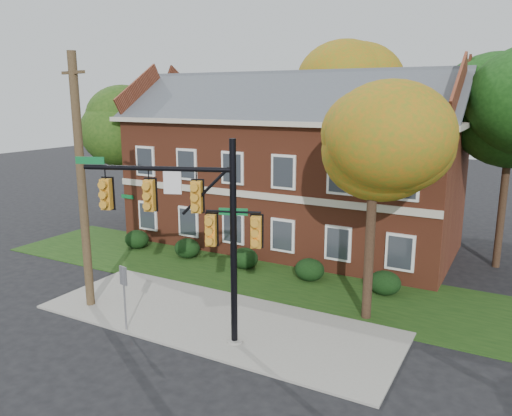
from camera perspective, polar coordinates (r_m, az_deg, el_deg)
The scene contains 15 objects.
ground at distance 18.89m, azimuth -6.40°, elevation -13.80°, with size 120.00×120.00×0.00m, color black.
sidewalk at distance 19.61m, azimuth -4.69°, elevation -12.59°, with size 14.00×5.00×0.08m, color gray.
grass_strip at distance 23.61m, azimuth 2.05°, elevation -8.13°, with size 30.00×6.00×0.04m, color #193811.
apartment_building at distance 28.52m, azimuth 3.93°, elevation 5.75°, with size 18.80×8.80×9.74m.
hedge_far_left at distance 28.92m, azimuth -13.46°, elevation -3.50°, with size 1.40×1.26×1.05m, color black.
hedge_left at distance 26.77m, azimuth -7.86°, elevation -4.57°, with size 1.40×1.26×1.05m, color black.
hedge_center at distance 24.92m, azimuth -1.34°, elevation -5.76°, with size 1.40×1.26×1.05m, color black.
hedge_right at distance 23.46m, azimuth 6.14°, elevation -7.02°, with size 1.40×1.26×1.05m, color black.
hedge_far_right at distance 22.45m, azimuth 14.49°, elevation -8.29°, with size 1.40×1.26×1.05m, color black.
tree_near_right at distance 18.30m, azimuth 13.99°, elevation 6.88°, with size 4.50×4.25×8.58m.
tree_left_rear at distance 32.78m, azimuth -12.73°, elevation 9.34°, with size 5.40×5.10×8.88m.
tree_far_rear at distance 35.17m, azimuth 11.60°, elevation 13.12°, with size 6.84×6.46×11.52m.
traffic_signal at distance 16.64m, azimuth -6.92°, elevation -1.32°, with size 6.03×2.33×7.09m.
utility_pole at distance 20.51m, azimuth -19.31°, elevation 2.67°, with size 1.54×0.48×10.03m.
sign_post at distance 18.70m, azimuth -14.85°, elevation -8.79°, with size 0.36×0.10×2.49m.
Camera 1 is at (9.87, -13.76, 8.38)m, focal length 35.00 mm.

